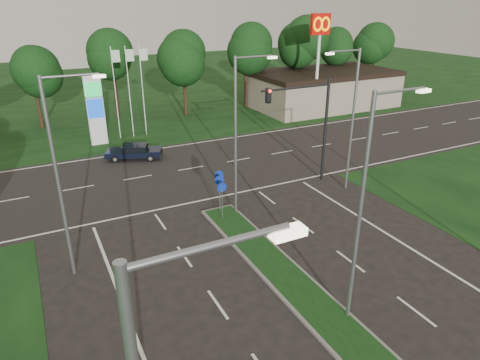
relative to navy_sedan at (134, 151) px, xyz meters
name	(u,v)px	position (x,y,z in m)	size (l,w,h in m)	color
verge_far	(101,94)	(2.19, 27.01, -0.62)	(160.00, 50.00, 0.02)	black
cross_road	(178,171)	(2.19, -3.99, -0.62)	(160.00, 12.00, 0.02)	black
median_kerb	(367,357)	(2.19, -23.99, -0.56)	(2.00, 26.00, 0.12)	slate
commercial_building	(323,89)	(24.19, 8.01, 1.38)	(16.00, 9.00, 4.00)	gray
streetlight_median_near	(366,201)	(3.19, -21.99, 4.46)	(2.53, 0.22, 9.00)	gray
streetlight_median_far	(239,130)	(3.19, -11.99, 4.46)	(2.53, 0.22, 9.00)	gray
streetlight_left_far	(61,170)	(-6.11, -13.99, 4.46)	(2.53, 0.22, 9.00)	gray
streetlight_right_far	(351,114)	(10.99, -11.99, 4.46)	(2.53, 0.22, 9.00)	gray
traffic_signal	(310,116)	(9.38, -9.99, 4.03)	(5.10, 0.42, 7.00)	black
median_signs	(220,187)	(2.19, -11.59, 1.09)	(1.16, 1.76, 2.38)	gray
gas_pylon	(98,108)	(-1.60, 5.06, 2.57)	(5.80, 1.26, 8.00)	silver
mcdonalds_sign	(320,39)	(20.19, 3.98, 7.36)	(2.20, 0.47, 10.40)	silver
treeline_far	(121,52)	(2.29, 11.94, 6.21)	(6.00, 6.00, 9.90)	black
navy_sedan	(134,151)	(0.00, 0.00, 0.00)	(4.55, 3.22, 1.16)	black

